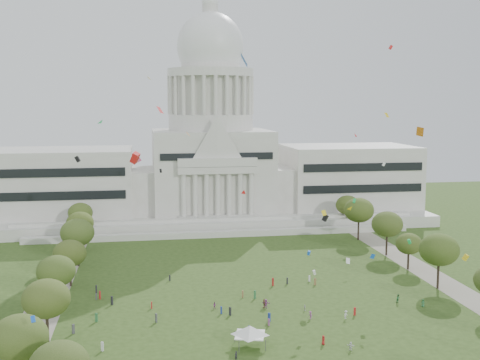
# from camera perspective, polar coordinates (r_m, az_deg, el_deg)

# --- Properties ---
(ground) EXTENTS (400.00, 400.00, 0.00)m
(ground) POSITION_cam_1_polar(r_m,az_deg,el_deg) (125.55, 3.40, -13.59)
(ground) COLOR #2E4817
(ground) RESTS_ON ground
(capitol) EXTENTS (160.00, 64.50, 91.30)m
(capitol) POSITION_cam_1_polar(r_m,az_deg,el_deg) (230.50, -2.75, 1.74)
(capitol) COLOR beige
(capitol) RESTS_ON ground
(path_left) EXTENTS (8.00, 160.00, 0.04)m
(path_left) POSITION_cam_1_polar(r_m,az_deg,el_deg) (152.73, -17.39, -10.06)
(path_left) COLOR gray
(path_left) RESTS_ON ground
(path_right) EXTENTS (8.00, 160.00, 0.04)m
(path_right) POSITION_cam_1_polar(r_m,az_deg,el_deg) (168.28, 17.40, -8.44)
(path_right) COLOR gray
(path_right) RESTS_ON ground
(row_tree_l_0) EXTENTS (8.85, 8.85, 12.59)m
(row_tree_l_0) POSITION_cam_1_polar(r_m,az_deg,el_deg) (101.23, -20.20, -13.90)
(row_tree_l_0) COLOR black
(row_tree_l_0) RESTS_ON ground
(row_tree_l_1) EXTENTS (8.86, 8.86, 12.59)m
(row_tree_l_1) POSITION_cam_1_polar(r_m,az_deg,el_deg) (118.40, -17.90, -10.67)
(row_tree_l_1) COLOR black
(row_tree_l_1) RESTS_ON ground
(row_tree_l_2) EXTENTS (8.42, 8.42, 11.97)m
(row_tree_l_2) POSITION_cam_1_polar(r_m,az_deg,el_deg) (137.89, -17.04, -8.26)
(row_tree_l_2) COLOR black
(row_tree_l_2) RESTS_ON ground
(row_tree_r_2) EXTENTS (9.55, 9.55, 13.58)m
(row_tree_r_2) POSITION_cam_1_polar(r_m,az_deg,el_deg) (153.38, 18.36, -6.29)
(row_tree_r_2) COLOR black
(row_tree_r_2) RESTS_ON ground
(row_tree_l_3) EXTENTS (8.12, 8.12, 11.55)m
(row_tree_l_3) POSITION_cam_1_polar(r_m,az_deg,el_deg) (153.78, -15.85, -6.71)
(row_tree_l_3) COLOR black
(row_tree_l_3) RESTS_ON ground
(row_tree_r_3) EXTENTS (7.01, 7.01, 9.98)m
(row_tree_r_3) POSITION_cam_1_polar(r_m,az_deg,el_deg) (168.91, 15.72, -5.84)
(row_tree_r_3) COLOR black
(row_tree_r_3) RESTS_ON ground
(row_tree_l_4) EXTENTS (9.29, 9.29, 13.21)m
(row_tree_l_4) POSITION_cam_1_polar(r_m,az_deg,el_deg) (171.44, -15.17, -4.84)
(row_tree_l_4) COLOR black
(row_tree_l_4) RESTS_ON ground
(row_tree_r_4) EXTENTS (9.19, 9.19, 13.06)m
(row_tree_r_4) POSITION_cam_1_polar(r_m,az_deg,el_deg) (182.46, 13.79, -4.09)
(row_tree_r_4) COLOR black
(row_tree_r_4) RESTS_ON ground
(row_tree_l_5) EXTENTS (8.33, 8.33, 11.85)m
(row_tree_l_5) POSITION_cam_1_polar(r_m,az_deg,el_deg) (189.86, -14.93, -3.95)
(row_tree_l_5) COLOR black
(row_tree_l_5) RESTS_ON ground
(row_tree_r_5) EXTENTS (9.82, 9.82, 13.96)m
(row_tree_r_5) POSITION_cam_1_polar(r_m,az_deg,el_deg) (200.24, 11.20, -2.82)
(row_tree_r_5) COLOR black
(row_tree_r_5) RESTS_ON ground
(row_tree_l_6) EXTENTS (8.19, 8.19, 11.64)m
(row_tree_l_6) POSITION_cam_1_polar(r_m,az_deg,el_deg) (207.78, -14.90, -3.03)
(row_tree_l_6) COLOR black
(row_tree_l_6) RESTS_ON ground
(row_tree_r_6) EXTENTS (8.42, 8.42, 11.97)m
(row_tree_r_6) POSITION_cam_1_polar(r_m,az_deg,el_deg) (217.92, 10.16, -2.35)
(row_tree_r_6) COLOR black
(row_tree_r_6) RESTS_ON ground
(event_tent) EXTENTS (9.02, 9.02, 4.11)m
(event_tent) POSITION_cam_1_polar(r_m,az_deg,el_deg) (114.29, 0.95, -14.03)
(event_tent) COLOR #4C4C4C
(event_tent) RESTS_ON ground
(person_0) EXTENTS (1.02, 0.94, 1.76)m
(person_0) POSITION_cam_1_polar(r_m,az_deg,el_deg) (141.37, 16.96, -11.10)
(person_0) COLOR #33723F
(person_0) RESTS_ON ground
(person_2) EXTENTS (1.13, 0.98, 1.98)m
(person_2) POSITION_cam_1_polar(r_m,az_deg,el_deg) (142.63, 14.78, -10.81)
(person_2) COLOR #33723F
(person_2) RESTS_ON ground
(person_3) EXTENTS (0.82, 1.19, 1.68)m
(person_3) POSITION_cam_1_polar(r_m,az_deg,el_deg) (129.31, 6.68, -12.60)
(person_3) COLOR #994C8C
(person_3) RESTS_ON ground
(person_4) EXTENTS (0.80, 1.26, 2.02)m
(person_4) POSITION_cam_1_polar(r_m,az_deg,el_deg) (135.07, 2.29, -11.59)
(person_4) COLOR olive
(person_4) RESTS_ON ground
(person_5) EXTENTS (2.04, 1.47, 2.05)m
(person_5) POSITION_cam_1_polar(r_m,az_deg,el_deg) (134.78, 2.48, -11.63)
(person_5) COLOR #994C8C
(person_5) RESTS_ON ground
(person_6) EXTENTS (0.81, 1.00, 1.77)m
(person_6) POSITION_cam_1_polar(r_m,az_deg,el_deg) (117.00, 7.90, -14.80)
(person_6) COLOR #B21E1E
(person_6) RESTS_ON ground
(person_7) EXTENTS (0.78, 0.72, 1.74)m
(person_7) POSITION_cam_1_polar(r_m,az_deg,el_deg) (109.51, -0.38, -16.33)
(person_7) COLOR #26262B
(person_7) RESTS_ON ground
(person_8) EXTENTS (0.82, 0.76, 1.43)m
(person_8) POSITION_cam_1_polar(r_m,az_deg,el_deg) (134.67, -2.43, -11.78)
(person_8) COLOR #994C8C
(person_8) RESTS_ON ground
(person_9) EXTENTS (1.25, 1.18, 1.76)m
(person_9) POSITION_cam_1_polar(r_m,az_deg,el_deg) (130.48, 10.01, -12.46)
(person_9) COLOR silver
(person_9) RESTS_ON ground
(person_10) EXTENTS (0.44, 0.80, 1.36)m
(person_10) POSITION_cam_1_polar(r_m,az_deg,el_deg) (133.94, 6.16, -11.94)
(person_10) COLOR silver
(person_10) RESTS_ON ground
(person_11) EXTENTS (1.55, 1.12, 1.56)m
(person_11) POSITION_cam_1_polar(r_m,az_deg,el_deg) (115.39, 10.45, -15.23)
(person_11) COLOR silver
(person_11) RESTS_ON ground
(distant_crowd) EXTENTS (58.43, 42.05, 1.94)m
(distant_crowd) POSITION_cam_1_polar(r_m,az_deg,el_deg) (135.87, -4.02, -11.54)
(distant_crowd) COLOR #4C4C51
(distant_crowd) RESTS_ON ground
(kite_swarm) EXTENTS (93.72, 97.19, 62.88)m
(kite_swarm) POSITION_cam_1_polar(r_m,az_deg,el_deg) (124.51, 3.61, -0.66)
(kite_swarm) COLOR white
(kite_swarm) RESTS_ON ground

